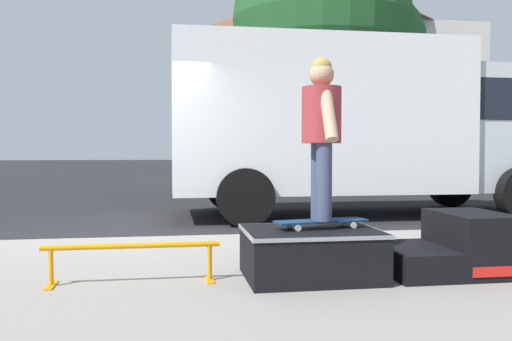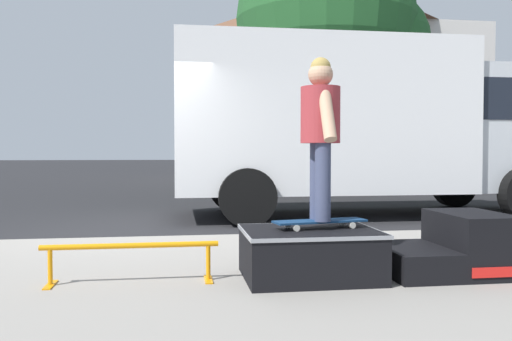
{
  "view_description": "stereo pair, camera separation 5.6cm",
  "coord_description": "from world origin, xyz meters",
  "px_view_note": "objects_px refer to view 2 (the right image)",
  "views": [
    {
      "loc": [
        0.65,
        -7.09,
        1.15
      ],
      "look_at": [
        1.48,
        -1.87,
        0.96
      ],
      "focal_mm": 37.57,
      "sensor_mm": 36.0,
      "label": 1
    },
    {
      "loc": [
        0.7,
        -7.1,
        1.15
      ],
      "look_at": [
        1.48,
        -1.87,
        0.96
      ],
      "focal_mm": 37.57,
      "sensor_mm": 36.0,
      "label": 2
    }
  ],
  "objects_px": {
    "skate_box": "(310,252)",
    "street_tree_main": "(335,28)",
    "skateboard": "(320,222)",
    "box_truck": "(368,121)",
    "grind_rail": "(131,253)",
    "kicker_ramp": "(453,248)",
    "skater_kid": "(320,125)"
  },
  "relations": [
    {
      "from": "skate_box",
      "to": "skateboard",
      "type": "height_order",
      "value": "skateboard"
    },
    {
      "from": "skate_box",
      "to": "street_tree_main",
      "type": "height_order",
      "value": "street_tree_main"
    },
    {
      "from": "skate_box",
      "to": "street_tree_main",
      "type": "distance_m",
      "value": 11.29
    },
    {
      "from": "box_truck",
      "to": "skateboard",
      "type": "bearing_deg",
      "value": -114.3
    },
    {
      "from": "skate_box",
      "to": "box_truck",
      "type": "bearing_deg",
      "value": 64.99
    },
    {
      "from": "skate_box",
      "to": "skater_kid",
      "type": "distance_m",
      "value": 1.04
    },
    {
      "from": "grind_rail",
      "to": "kicker_ramp",
      "type": "bearing_deg",
      "value": -1.09
    },
    {
      "from": "skateboard",
      "to": "street_tree_main",
      "type": "height_order",
      "value": "street_tree_main"
    },
    {
      "from": "box_truck",
      "to": "skater_kid",
      "type": "bearing_deg",
      "value": -114.3
    },
    {
      "from": "box_truck",
      "to": "street_tree_main",
      "type": "height_order",
      "value": "street_tree_main"
    },
    {
      "from": "skate_box",
      "to": "grind_rail",
      "type": "bearing_deg",
      "value": 177.98
    },
    {
      "from": "skate_box",
      "to": "skater_kid",
      "type": "xyz_separation_m",
      "value": [
        0.1,
        0.04,
        1.04
      ]
    },
    {
      "from": "skate_box",
      "to": "kicker_ramp",
      "type": "xyz_separation_m",
      "value": [
        1.25,
        -0.0,
        -0.0
      ]
    },
    {
      "from": "skater_kid",
      "to": "street_tree_main",
      "type": "xyz_separation_m",
      "value": [
        3.13,
        9.94,
        3.16
      ]
    },
    {
      "from": "grind_rail",
      "to": "street_tree_main",
      "type": "distance_m",
      "value": 11.73
    },
    {
      "from": "skate_box",
      "to": "skateboard",
      "type": "relative_size",
      "value": 1.35
    },
    {
      "from": "skate_box",
      "to": "grind_rail",
      "type": "relative_size",
      "value": 0.79
    },
    {
      "from": "kicker_ramp",
      "to": "skateboard",
      "type": "distance_m",
      "value": 1.18
    },
    {
      "from": "skate_box",
      "to": "street_tree_main",
      "type": "xyz_separation_m",
      "value": [
        3.22,
        9.98,
        4.2
      ]
    },
    {
      "from": "grind_rail",
      "to": "skater_kid",
      "type": "bearing_deg",
      "value": -0.33
    },
    {
      "from": "kicker_ramp",
      "to": "skateboard",
      "type": "height_order",
      "value": "kicker_ramp"
    },
    {
      "from": "skateboard",
      "to": "box_truck",
      "type": "height_order",
      "value": "box_truck"
    },
    {
      "from": "grind_rail",
      "to": "street_tree_main",
      "type": "relative_size",
      "value": 0.19
    },
    {
      "from": "kicker_ramp",
      "to": "skateboard",
      "type": "relative_size",
      "value": 1.29
    },
    {
      "from": "grind_rail",
      "to": "box_truck",
      "type": "height_order",
      "value": "box_truck"
    },
    {
      "from": "skateboard",
      "to": "street_tree_main",
      "type": "bearing_deg",
      "value": 72.53
    },
    {
      "from": "box_truck",
      "to": "grind_rail",
      "type": "bearing_deg",
      "value": -127.04
    },
    {
      "from": "skate_box",
      "to": "skater_kid",
      "type": "bearing_deg",
      "value": 23.52
    },
    {
      "from": "kicker_ramp",
      "to": "street_tree_main",
      "type": "bearing_deg",
      "value": 78.83
    },
    {
      "from": "skater_kid",
      "to": "street_tree_main",
      "type": "relative_size",
      "value": 0.19
    },
    {
      "from": "grind_rail",
      "to": "street_tree_main",
      "type": "xyz_separation_m",
      "value": [
        4.65,
        9.93,
        4.17
      ]
    },
    {
      "from": "skate_box",
      "to": "box_truck",
      "type": "distance_m",
      "value": 5.78
    }
  ]
}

